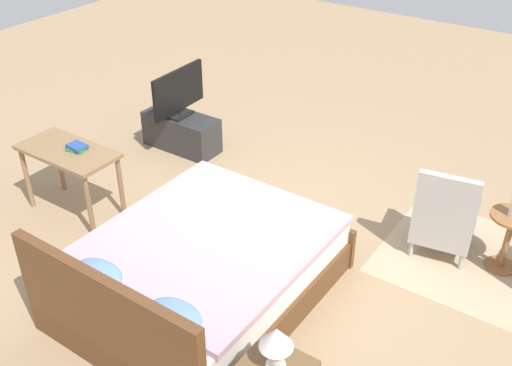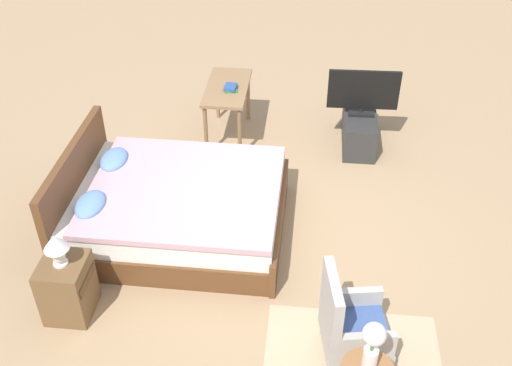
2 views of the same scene
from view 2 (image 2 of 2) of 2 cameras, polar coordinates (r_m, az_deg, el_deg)
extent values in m
plane|color=#A38460|center=(6.34, 1.11, -5.44)|extent=(16.00, 16.00, 0.00)
cube|color=brown|center=(6.42, -7.31, -3.46)|extent=(1.74, 2.21, 0.28)
cube|color=white|center=(6.26, -7.49, -1.65)|extent=(1.67, 2.12, 0.24)
cube|color=#CC9EAD|center=(6.15, -6.80, -0.61)|extent=(1.73, 1.95, 0.06)
cube|color=brown|center=(6.52, -16.63, -0.41)|extent=(1.76, 0.09, 0.96)
cube|color=brown|center=(6.25, 2.26, -3.76)|extent=(1.76, 0.07, 0.40)
ellipsoid|color=#668ED1|center=(6.07, -15.50, -1.97)|extent=(0.44, 0.28, 0.14)
ellipsoid|color=#668ED1|center=(6.65, -13.37, 2.19)|extent=(0.44, 0.28, 0.14)
cylinder|color=#ADA8A3|center=(5.53, 11.17, -13.16)|extent=(0.04, 0.04, 0.16)
cylinder|color=#ADA8A3|center=(5.44, 6.34, -13.57)|extent=(0.04, 0.04, 0.16)
cube|color=#ADA8A3|center=(5.23, 9.40, -14.32)|extent=(0.62, 0.62, 0.12)
cube|color=#3D5693|center=(5.15, 9.53, -13.55)|extent=(0.57, 0.57, 0.10)
cube|color=#ADA8A3|center=(4.90, 7.17, -11.76)|extent=(0.55, 0.17, 0.64)
cube|color=#ADA8A3|center=(4.95, 10.18, -15.03)|extent=(0.15, 0.52, 0.26)
cube|color=#ADA8A3|center=(5.24, 9.10, -11.02)|extent=(0.15, 0.52, 0.26)
cylinder|color=silver|center=(4.53, 10.78, -16.21)|extent=(0.11, 0.11, 0.22)
cylinder|color=#477538|center=(4.40, 11.02, -14.96)|extent=(0.02, 0.02, 0.10)
sphere|color=silver|center=(4.31, 11.21, -13.95)|extent=(0.17, 0.17, 0.17)
cube|color=brown|center=(5.70, -17.52, -9.49)|extent=(0.44, 0.40, 0.60)
cube|color=brown|center=(5.54, -15.76, -8.89)|extent=(0.37, 0.01, 0.09)
cylinder|color=silver|center=(5.49, -18.11, -7.26)|extent=(0.13, 0.13, 0.02)
ellipsoid|color=silver|center=(5.43, -18.29, -6.57)|extent=(0.11, 0.11, 0.16)
cone|color=silver|center=(5.33, -18.60, -5.36)|extent=(0.22, 0.22, 0.15)
cube|color=#2D2D2D|center=(7.82, 9.77, 5.15)|extent=(0.96, 0.40, 0.44)
cube|color=black|center=(7.70, 9.95, 6.64)|extent=(0.21, 0.33, 0.03)
cylinder|color=black|center=(7.68, 9.99, 6.90)|extent=(0.04, 0.04, 0.05)
cube|color=black|center=(7.55, 10.21, 8.73)|extent=(0.07, 0.88, 0.51)
cube|color=black|center=(7.57, 10.20, 8.82)|extent=(0.03, 0.81, 0.46)
cylinder|color=#8E6B47|center=(7.37, -1.57, 4.75)|extent=(0.05, 0.05, 0.70)
cylinder|color=#8E6B47|center=(8.17, -0.75, 8.24)|extent=(0.05, 0.05, 0.70)
cylinder|color=#8E6B47|center=(7.43, -4.80, 4.91)|extent=(0.05, 0.05, 0.70)
cylinder|color=#8E6B47|center=(8.23, -3.69, 8.37)|extent=(0.05, 0.05, 0.70)
cube|color=#8E6B47|center=(7.61, -2.77, 9.05)|extent=(1.04, 0.52, 0.04)
cube|color=#337A47|center=(7.51, -2.44, 8.94)|extent=(0.21, 0.18, 0.03)
cube|color=#284C8E|center=(7.50, -2.45, 9.14)|extent=(0.19, 0.15, 0.03)
camera|label=1|loc=(4.84, -58.47, 11.92)|focal=42.00mm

